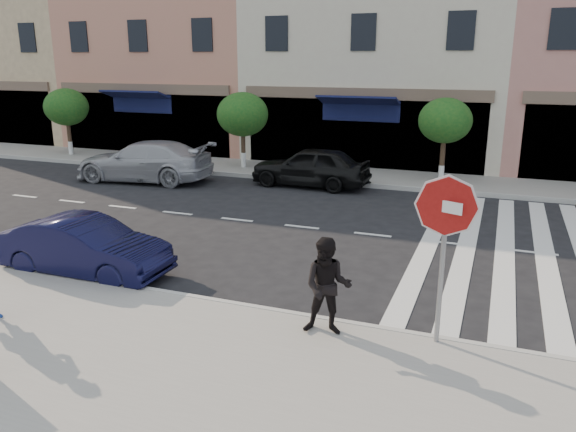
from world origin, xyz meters
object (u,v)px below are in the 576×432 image
at_px(car_near_mid, 85,247).
at_px(car_far_left, 144,161).
at_px(car_far_mid, 311,167).
at_px(stop_sign, 445,224).
at_px(walker, 328,287).

bearing_deg(car_near_mid, car_far_left, 26.94).
bearing_deg(car_far_mid, stop_sign, 30.24).
bearing_deg(walker, car_near_mid, 159.35).
height_order(walker, car_far_mid, walker).
height_order(car_near_mid, car_far_left, car_far_left).
xyz_separation_m(walker, car_near_mid, (-5.74, 1.00, -0.35)).
bearing_deg(stop_sign, car_near_mid, -163.05).
distance_m(stop_sign, car_near_mid, 7.65).
distance_m(car_near_mid, car_far_left, 9.70).
bearing_deg(car_far_mid, car_near_mid, -7.94).
bearing_deg(car_near_mid, walker, -100.46).
height_order(car_near_mid, car_far_mid, car_far_mid).
relative_size(stop_sign, walker, 1.67).
distance_m(walker, car_far_left, 14.03).
height_order(stop_sign, walker, stop_sign).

